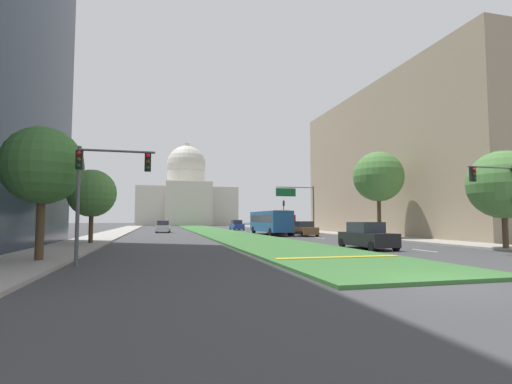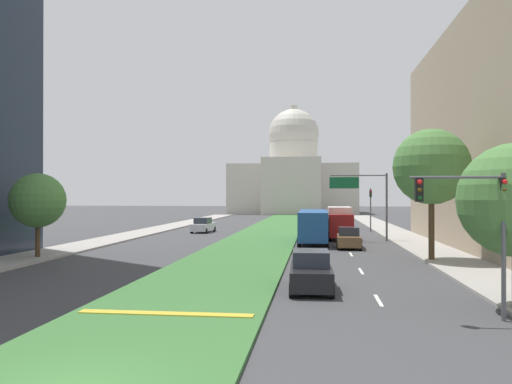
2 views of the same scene
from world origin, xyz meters
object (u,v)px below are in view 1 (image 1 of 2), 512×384
street_tree_left_mid (92,193)px  sedan_far_horizon (237,225)px  street_tree_left_near (42,166)px  city_bus (270,221)px  sedan_lead_stopped (367,236)px  traffic_light_near_right (502,189)px  traffic_light_far_right (284,211)px  capitol_building (186,197)px  box_truck_delivery (279,221)px  street_tree_right_near (503,185)px  street_tree_right_mid (378,177)px  sedan_midblock (304,229)px  sedan_distant (163,227)px  overhead_guide_sign (299,200)px  traffic_light_near_left (99,179)px

street_tree_left_mid → sedan_far_horizon: size_ratio=1.27×
street_tree_left_near → city_bus: street_tree_left_near is taller
sedan_lead_stopped → traffic_light_near_right: bearing=-40.8°
traffic_light_far_right → traffic_light_near_right: bearing=-91.1°
capitol_building → box_truck_delivery: (7.80, -73.28, -7.23)m
street_tree_right_near → sedan_lead_stopped: street_tree_right_near is taller
street_tree_right_mid → city_bus: street_tree_right_mid is taller
traffic_light_far_right → sedan_midblock: size_ratio=1.15×
sedan_distant → city_bus: 17.41m
street_tree_right_mid → sedan_far_horizon: size_ratio=1.89×
sedan_far_horizon → capitol_building: bearing=95.2°
overhead_guide_sign → box_truck_delivery: (-2.27, 1.87, -2.97)m
sedan_far_horizon → box_truck_delivery: (2.63, -16.90, 0.83)m
box_truck_delivery → city_bus: 5.06m
sedan_distant → capitol_building: bearing=83.2°
street_tree_left_mid → sedan_lead_stopped: street_tree_left_mid is taller
street_tree_right_mid → box_truck_delivery: street_tree_right_mid is taller
traffic_light_near_right → traffic_light_far_right: (0.84, 43.06, -0.48)m
street_tree_right_near → box_truck_delivery: 31.49m
street_tree_right_near → street_tree_right_mid: bearing=89.9°
traffic_light_near_right → street_tree_right_near: 2.57m
box_truck_delivery → traffic_light_near_right: bearing=-84.3°
street_tree_left_mid → city_bus: street_tree_left_mid is taller
traffic_light_near_left → sedan_midblock: (19.20, 24.32, -2.98)m
traffic_light_far_right → street_tree_right_near: street_tree_right_near is taller
overhead_guide_sign → sedan_midblock: size_ratio=1.44×
sedan_distant → sedan_far_horizon: size_ratio=1.00×
street_tree_right_near → street_tree_left_mid: size_ratio=1.09×
street_tree_left_near → box_truck_delivery: size_ratio=0.99×
overhead_guide_sign → capitol_building: bearing=97.6°
traffic_light_far_right → sedan_far_horizon: 9.67m
capitol_building → sedan_lead_stopped: size_ratio=6.39×
overhead_guide_sign → sedan_lead_stopped: size_ratio=1.38×
traffic_light_near_left → street_tree_left_mid: size_ratio=0.88×
street_tree_right_near → sedan_far_horizon: 48.61m
capitol_building → traffic_light_far_right: capitol_building is taller
traffic_light_near_left → sedan_far_horizon: (16.26, 49.79, -2.95)m
sedan_far_horizon → city_bus: size_ratio=0.42×
traffic_light_near_right → street_tree_right_near: (1.91, 1.66, 0.43)m
sedan_lead_stopped → sedan_far_horizon: bearing=90.0°
street_tree_left_mid → sedan_midblock: street_tree_left_mid is taller
traffic_light_far_right → sedan_midblock: bearing=-101.3°
capitol_building → sedan_midblock: (8.11, -81.85, -8.10)m
sedan_distant → box_truck_delivery: 17.25m
street_tree_left_near → sedan_far_horizon: (18.99, 48.12, -3.64)m
traffic_light_near_left → traffic_light_far_right: 49.06m
overhead_guide_sign → traffic_light_near_right: bearing=-88.1°
overhead_guide_sign → box_truck_delivery: 4.18m
overhead_guide_sign → street_tree_left_mid: size_ratio=1.10×
street_tree_left_near → traffic_light_near_right: bearing=-3.2°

